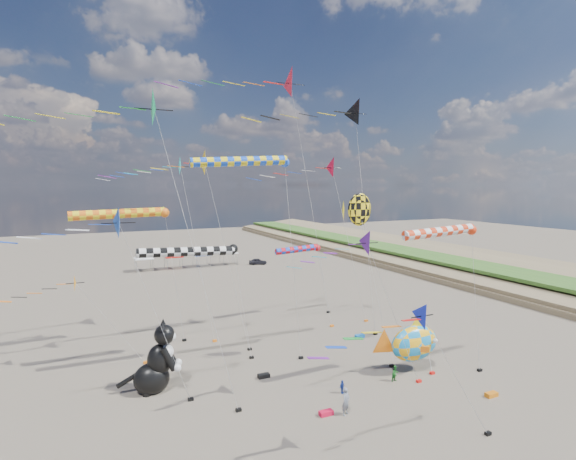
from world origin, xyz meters
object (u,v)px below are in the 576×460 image
(cat_inflatable, at_px, (155,356))
(parked_car, at_px, (258,261))
(child_blue, at_px, (342,387))
(person_adult, at_px, (346,401))
(fish_inflatable, at_px, (414,343))
(child_green, at_px, (395,374))

(cat_inflatable, relative_size, parked_car, 1.56)
(child_blue, relative_size, parked_car, 0.29)
(cat_inflatable, height_order, person_adult, cat_inflatable)
(fish_inflatable, xyz_separation_m, parked_car, (6.33, 50.01, -1.77))
(cat_inflatable, xyz_separation_m, fish_inflatable, (18.86, -5.18, -0.25))
(child_blue, distance_m, parked_car, 52.51)
(fish_inflatable, xyz_separation_m, person_adult, (-8.38, -3.42, -1.42))
(fish_inflatable, distance_m, parked_car, 50.44)
(child_green, relative_size, child_blue, 1.25)
(cat_inflatable, bearing_deg, parked_car, 75.24)
(person_adult, height_order, parked_car, person_adult)
(cat_inflatable, distance_m, child_green, 17.65)
(person_adult, distance_m, child_green, 6.56)
(child_green, height_order, child_blue, child_green)
(child_green, bearing_deg, cat_inflatable, 153.76)
(cat_inflatable, distance_m, parked_car, 51.46)
(fish_inflatable, height_order, child_green, fish_inflatable)
(person_adult, xyz_separation_m, child_green, (6.01, 2.62, -0.31))
(fish_inflatable, relative_size, person_adult, 3.17)
(person_adult, bearing_deg, child_green, -2.32)
(cat_inflatable, height_order, parked_car, cat_inflatable)
(child_green, distance_m, parked_car, 51.54)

